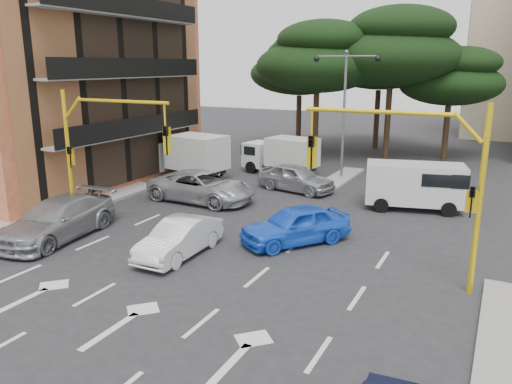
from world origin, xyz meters
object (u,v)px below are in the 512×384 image
van_white (414,186)px  street_lamp_center (345,92)px  signal_mast_left (97,140)px  car_silver_wagon (58,219)px  car_white_hatch (179,238)px  box_truck_b (280,156)px  box_truck_a (185,156)px  car_blue_compact (296,225)px  signal_mast_right (421,168)px  car_silver_cross_b (296,178)px  car_silver_cross_a (202,187)px

van_white → street_lamp_center: bearing=-146.6°
signal_mast_left → car_silver_wagon: (-0.41, -2.15, -3.06)m
car_white_hatch → box_truck_b: 15.24m
car_white_hatch → signal_mast_left: bearing=163.3°
car_silver_wagon → box_truck_a: box_truck_a is taller
street_lamp_center → van_white: size_ratio=1.65×
signal_mast_left → car_blue_compact: bearing=11.3°
box_truck_a → signal_mast_right: bearing=-113.4°
car_silver_wagon → car_silver_cross_b: 13.27m
car_silver_wagon → box_truck_b: box_truck_b is taller
box_truck_a → box_truck_b: 6.22m
car_silver_wagon → van_white: 16.77m
car_silver_cross_a → van_white: (10.28, 3.59, 0.37)m
car_silver_wagon → box_truck_a: (-1.78, 11.91, 0.58)m
signal_mast_left → car_white_hatch: (5.27, -1.51, -3.19)m
car_blue_compact → box_truck_a: box_truck_a is taller
signal_mast_left → van_white: bearing=36.7°
car_silver_wagon → car_silver_cross_b: car_silver_wagon is taller
signal_mast_right → van_white: (-1.52, 9.01, -2.71)m
signal_mast_right → signal_mast_left: (-13.61, 0.00, 0.00)m
box_truck_b → signal_mast_right: bearing=-131.7°
street_lamp_center → car_white_hatch: size_ratio=1.85×
signal_mast_right → car_white_hatch: size_ratio=1.43×
signal_mast_right → box_truck_b: (-10.84, 13.51, -2.64)m
car_silver_wagon → signal_mast_right: bearing=2.1°
signal_mast_right → street_lamp_center: size_ratio=0.77×
street_lamp_center → car_blue_compact: bearing=-81.3°
box_truck_b → car_blue_compact: bearing=-143.7°
car_blue_compact → signal_mast_right: bearing=17.4°
car_blue_compact → street_lamp_center: bearing=135.5°
car_white_hatch → van_white: 12.55m
car_silver_cross_a → box_truck_b: (0.96, 8.09, 0.44)m
car_blue_compact → box_truck_a: (-10.88, 8.03, 0.63)m
signal_mast_left → box_truck_b: bearing=78.4°
car_silver_cross_b → car_white_hatch: bearing=-168.4°
street_lamp_center → car_white_hatch: bearing=-95.6°
car_white_hatch → box_truck_a: box_truck_a is taller
car_white_hatch → signal_mast_right: bearing=9.5°
car_white_hatch → box_truck_b: size_ratio=0.83×
street_lamp_center → car_silver_cross_a: size_ratio=1.34×
signal_mast_right → car_silver_cross_a: 13.34m
car_silver_wagon → box_truck_a: 12.06m
car_silver_cross_a → box_truck_a: box_truck_a is taller
box_truck_b → car_silver_wagon: bearing=178.1°
car_white_hatch → car_silver_cross_a: (-3.46, 6.93, 0.11)m
box_truck_b → car_silver_cross_a: bearing=-177.2°
car_silver_cross_a → box_truck_a: 5.94m
car_blue_compact → van_white: size_ratio=0.97×
signal_mast_right → box_truck_b: 17.52m
signal_mast_right → box_truck_b: signal_mast_right is taller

